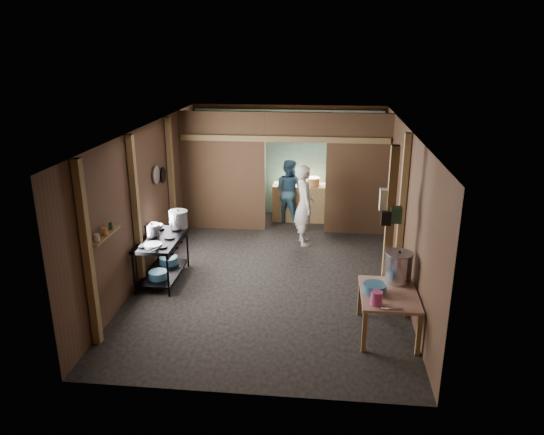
# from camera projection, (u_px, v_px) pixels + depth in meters

# --- Properties ---
(floor) EXTENTS (4.50, 7.00, 0.00)m
(floor) POSITION_uv_depth(u_px,v_px,m) (273.00, 271.00, 9.39)
(floor) COLOR black
(floor) RESTS_ON ground
(ceiling) EXTENTS (4.50, 7.00, 0.00)m
(ceiling) POSITION_uv_depth(u_px,v_px,m) (273.00, 128.00, 8.56)
(ceiling) COLOR #292523
(ceiling) RESTS_ON ground
(wall_back) EXTENTS (4.50, 0.00, 2.60)m
(wall_back) POSITION_uv_depth(u_px,v_px,m) (288.00, 160.00, 12.27)
(wall_back) COLOR #493224
(wall_back) RESTS_ON ground
(wall_front) EXTENTS (4.50, 0.00, 2.60)m
(wall_front) POSITION_uv_depth(u_px,v_px,m) (241.00, 296.00, 5.68)
(wall_front) COLOR #493224
(wall_front) RESTS_ON ground
(wall_left) EXTENTS (0.00, 7.00, 2.60)m
(wall_left) POSITION_uv_depth(u_px,v_px,m) (148.00, 199.00, 9.20)
(wall_left) COLOR #493224
(wall_left) RESTS_ON ground
(wall_right) EXTENTS (0.00, 7.00, 2.60)m
(wall_right) POSITION_uv_depth(u_px,v_px,m) (404.00, 207.00, 8.75)
(wall_right) COLOR #493224
(wall_right) RESTS_ON ground
(partition_left) EXTENTS (1.85, 0.10, 2.60)m
(partition_left) POSITION_uv_depth(u_px,v_px,m) (223.00, 172.00, 11.18)
(partition_left) COLOR brown
(partition_left) RESTS_ON floor
(partition_right) EXTENTS (1.35, 0.10, 2.60)m
(partition_right) POSITION_uv_depth(u_px,v_px,m) (358.00, 175.00, 10.89)
(partition_right) COLOR brown
(partition_right) RESTS_ON floor
(partition_header) EXTENTS (1.30, 0.10, 0.60)m
(partition_header) POSITION_uv_depth(u_px,v_px,m) (296.00, 127.00, 10.70)
(partition_header) COLOR brown
(partition_header) RESTS_ON wall_back
(turquoise_panel) EXTENTS (4.40, 0.06, 2.50)m
(turquoise_panel) POSITION_uv_depth(u_px,v_px,m) (288.00, 163.00, 12.23)
(turquoise_panel) COLOR #83C9CB
(turquoise_panel) RESTS_ON wall_back
(back_counter) EXTENTS (1.20, 0.50, 0.85)m
(back_counter) POSITION_uv_depth(u_px,v_px,m) (299.00, 202.00, 12.01)
(back_counter) COLOR olive
(back_counter) RESTS_ON floor
(wall_clock) EXTENTS (0.20, 0.03, 0.20)m
(wall_clock) POSITION_uv_depth(u_px,v_px,m) (299.00, 136.00, 11.96)
(wall_clock) COLOR beige
(wall_clock) RESTS_ON wall_back
(post_left_a) EXTENTS (0.10, 0.12, 2.60)m
(post_left_a) POSITION_uv_depth(u_px,v_px,m) (88.00, 256.00, 6.74)
(post_left_a) COLOR olive
(post_left_a) RESTS_ON floor
(post_left_b) EXTENTS (0.10, 0.12, 2.60)m
(post_left_b) POSITION_uv_depth(u_px,v_px,m) (136.00, 213.00, 8.44)
(post_left_b) COLOR olive
(post_left_b) RESTS_ON floor
(post_left_c) EXTENTS (0.10, 0.12, 2.60)m
(post_left_c) POSITION_uv_depth(u_px,v_px,m) (172.00, 182.00, 10.32)
(post_left_c) COLOR olive
(post_left_c) RESTS_ON floor
(post_right) EXTENTS (0.10, 0.12, 2.60)m
(post_right) POSITION_uv_depth(u_px,v_px,m) (402.00, 211.00, 8.57)
(post_right) COLOR olive
(post_right) RESTS_ON floor
(post_free) EXTENTS (0.12, 0.12, 2.60)m
(post_free) POSITION_uv_depth(u_px,v_px,m) (389.00, 233.00, 7.57)
(post_free) COLOR olive
(post_free) RESTS_ON floor
(cross_beam) EXTENTS (4.40, 0.12, 0.12)m
(cross_beam) POSITION_uv_depth(u_px,v_px,m) (284.00, 139.00, 10.76)
(cross_beam) COLOR olive
(cross_beam) RESTS_ON wall_left
(pan_lid_big) EXTENTS (0.03, 0.34, 0.34)m
(pan_lid_big) POSITION_uv_depth(u_px,v_px,m) (156.00, 175.00, 9.46)
(pan_lid_big) COLOR gray
(pan_lid_big) RESTS_ON wall_left
(pan_lid_small) EXTENTS (0.03, 0.30, 0.30)m
(pan_lid_small) POSITION_uv_depth(u_px,v_px,m) (163.00, 175.00, 9.87)
(pan_lid_small) COLOR black
(pan_lid_small) RESTS_ON wall_left
(wall_shelf) EXTENTS (0.14, 0.80, 0.03)m
(wall_shelf) POSITION_uv_depth(u_px,v_px,m) (105.00, 235.00, 7.18)
(wall_shelf) COLOR olive
(wall_shelf) RESTS_ON wall_left
(jar_white) EXTENTS (0.07, 0.07, 0.10)m
(jar_white) POSITION_uv_depth(u_px,v_px,m) (97.00, 237.00, 6.92)
(jar_white) COLOR beige
(jar_white) RESTS_ON wall_shelf
(jar_yellow) EXTENTS (0.08, 0.08, 0.10)m
(jar_yellow) POSITION_uv_depth(u_px,v_px,m) (104.00, 231.00, 7.16)
(jar_yellow) COLOR #CD8841
(jar_yellow) RESTS_ON wall_shelf
(jar_green) EXTENTS (0.06, 0.06, 0.10)m
(jar_green) POSITION_uv_depth(u_px,v_px,m) (111.00, 226.00, 7.37)
(jar_green) COLOR #224630
(jar_green) RESTS_ON wall_shelf
(bag_white) EXTENTS (0.22, 0.15, 0.32)m
(bag_white) POSITION_uv_depth(u_px,v_px,m) (387.00, 200.00, 7.49)
(bag_white) COLOR beige
(bag_white) RESTS_ON post_free
(bag_green) EXTENTS (0.16, 0.12, 0.24)m
(bag_green) POSITION_uv_depth(u_px,v_px,m) (396.00, 215.00, 7.41)
(bag_green) COLOR #224630
(bag_green) RESTS_ON post_free
(bag_black) EXTENTS (0.14, 0.10, 0.20)m
(bag_black) POSITION_uv_depth(u_px,v_px,m) (386.00, 218.00, 7.42)
(bag_black) COLOR black
(bag_black) RESTS_ON post_free
(gas_range) EXTENTS (0.68, 1.33, 0.78)m
(gas_range) POSITION_uv_depth(u_px,v_px,m) (162.00, 259.00, 8.92)
(gas_range) COLOR black
(gas_range) RESTS_ON floor
(prep_table) EXTENTS (0.79, 1.08, 0.64)m
(prep_table) POSITION_uv_depth(u_px,v_px,m) (387.00, 313.00, 7.28)
(prep_table) COLOR tan
(prep_table) RESTS_ON floor
(stove_pot_large) EXTENTS (0.38, 0.38, 0.34)m
(stove_pot_large) POSITION_uv_depth(u_px,v_px,m) (179.00, 220.00, 9.24)
(stove_pot_large) COLOR #B4B5C2
(stove_pot_large) RESTS_ON gas_range
(stove_pot_med) EXTENTS (0.36, 0.36, 0.23)m
(stove_pot_med) POSITION_uv_depth(u_px,v_px,m) (152.00, 231.00, 8.86)
(stove_pot_med) COLOR #B4B5C2
(stove_pot_med) RESTS_ON gas_range
(stove_saucepan) EXTENTS (0.20, 0.20, 0.10)m
(stove_saucepan) POSITION_uv_depth(u_px,v_px,m) (158.00, 227.00, 9.18)
(stove_saucepan) COLOR #B4B5C2
(stove_saucepan) RESTS_ON gas_range
(frying_pan) EXTENTS (0.47, 0.59, 0.07)m
(frying_pan) POSITION_uv_depth(u_px,v_px,m) (153.00, 245.00, 8.41)
(frying_pan) COLOR gray
(frying_pan) RESTS_ON gas_range
(blue_tub_front) EXTENTS (0.32, 0.32, 0.13)m
(blue_tub_front) POSITION_uv_depth(u_px,v_px,m) (158.00, 275.00, 8.72)
(blue_tub_front) COLOR teal
(blue_tub_front) RESTS_ON gas_range
(blue_tub_back) EXTENTS (0.33, 0.33, 0.13)m
(blue_tub_back) POSITION_uv_depth(u_px,v_px,m) (169.00, 260.00, 9.30)
(blue_tub_back) COLOR teal
(blue_tub_back) RESTS_ON gas_range
(stock_pot) EXTENTS (0.46, 0.46, 0.47)m
(stock_pot) POSITION_uv_depth(u_px,v_px,m) (398.00, 268.00, 7.46)
(stock_pot) COLOR #B4B5C2
(stock_pot) RESTS_ON prep_table
(wash_basin) EXTENTS (0.41, 0.41, 0.12)m
(wash_basin) POSITION_uv_depth(u_px,v_px,m) (375.00, 288.00, 7.18)
(wash_basin) COLOR teal
(wash_basin) RESTS_ON prep_table
(pink_bucket) EXTENTS (0.19, 0.19, 0.19)m
(pink_bucket) POSITION_uv_depth(u_px,v_px,m) (377.00, 298.00, 6.83)
(pink_bucket) COLOR #C74A98
(pink_bucket) RESTS_ON prep_table
(knife) EXTENTS (0.30, 0.05, 0.01)m
(knife) POSITION_uv_depth(u_px,v_px,m) (391.00, 309.00, 6.73)
(knife) COLOR #B4B5C2
(knife) RESTS_ON prep_table
(yellow_tub) EXTENTS (0.32, 0.32, 0.18)m
(yellow_tub) POSITION_uv_depth(u_px,v_px,m) (313.00, 181.00, 11.81)
(yellow_tub) COLOR #CD8841
(yellow_tub) RESTS_ON back_counter
(cook) EXTENTS (0.53, 0.68, 1.67)m
(cook) POSITION_uv_depth(u_px,v_px,m) (304.00, 205.00, 10.42)
(cook) COLOR beige
(cook) RESTS_ON floor
(worker_back) EXTENTS (0.89, 0.81, 1.49)m
(worker_back) POSITION_uv_depth(u_px,v_px,m) (289.00, 191.00, 11.78)
(worker_back) COLOR #305871
(worker_back) RESTS_ON floor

